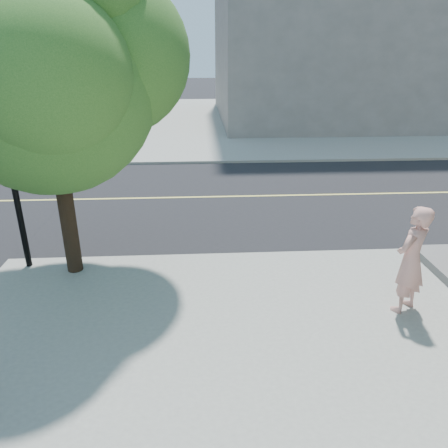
{
  "coord_description": "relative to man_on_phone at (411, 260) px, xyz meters",
  "views": [
    {
      "loc": [
        3.43,
        -9.01,
        4.57
      ],
      "look_at": [
        3.91,
        -1.05,
        1.3
      ],
      "focal_mm": 34.13,
      "sensor_mm": 36.0,
      "label": 1
    }
  ],
  "objects": [
    {
      "name": "road_ew",
      "position": [
        -7.13,
        7.0,
        -1.12
      ],
      "size": [
        140.0,
        9.0,
        0.01
      ],
      "primitive_type": "cube",
      "color": "black",
      "rests_on": "ground"
    },
    {
      "name": "ground",
      "position": [
        -7.13,
        2.5,
        -1.13
      ],
      "size": [
        140.0,
        140.0,
        0.0
      ],
      "primitive_type": "plane",
      "color": "black",
      "rests_on": "ground"
    },
    {
      "name": "man_on_phone",
      "position": [
        0.0,
        0.0,
        0.0
      ],
      "size": [
        0.88,
        0.82,
        2.01
      ],
      "primitive_type": "imported",
      "rotation": [
        0.0,
        0.0,
        3.77
      ],
      "color": "#D89488",
      "rests_on": "sidewalk_se"
    },
    {
      "name": "filler_ne",
      "position": [
        6.87,
        24.5,
        5.99
      ],
      "size": [
        18.0,
        16.0,
        14.0
      ],
      "primitive_type": "cube",
      "color": "slate",
      "rests_on": "sidewalk_ne"
    },
    {
      "name": "street_tree",
      "position": [
        -6.34,
        1.91,
        3.26
      ],
      "size": [
        4.98,
        4.53,
        6.62
      ],
      "rotation": [
        0.0,
        0.0,
        0.4
      ],
      "color": "black",
      "rests_on": "sidewalk_se"
    },
    {
      "name": "sidewalk_ne",
      "position": [
        6.37,
        24.0,
        -1.07
      ],
      "size": [
        29.0,
        25.0,
        0.12
      ],
      "primitive_type": "cube",
      "color": "gray",
      "rests_on": "ground"
    }
  ]
}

